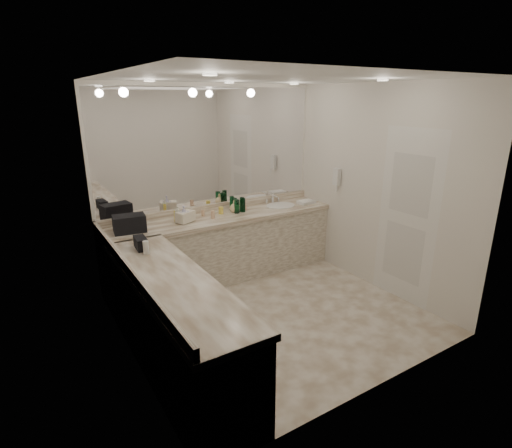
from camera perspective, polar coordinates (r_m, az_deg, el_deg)
floor at (r=4.79m, az=2.35°, el=-12.68°), size 3.20×3.20×0.00m
ceiling at (r=4.14m, az=2.82°, el=20.14°), size 3.20×3.20×0.00m
wall_back at (r=5.55m, az=-6.29°, el=5.92°), size 3.20×0.02×2.60m
wall_left at (r=3.66m, az=-18.56°, el=-1.11°), size 0.02×3.00×2.60m
wall_right at (r=5.34m, az=16.92°, el=4.78°), size 0.02×3.00×2.60m
vanity_back_base at (r=5.54m, az=-4.62°, el=-3.55°), size 3.20×0.60×0.84m
vanity_back_top at (r=5.39m, az=-4.69°, el=0.89°), size 3.20×0.64×0.06m
vanity_left_base at (r=3.84m, az=-11.64°, el=-14.15°), size 0.60×2.40×0.84m
vanity_left_top at (r=3.63m, az=-11.94°, el=-8.05°), size 0.64×2.42×0.06m
backsplash_back at (r=5.62m, az=-6.08°, el=2.39°), size 3.20×0.04×0.10m
backsplash_left at (r=3.79m, az=-17.75°, el=-6.09°), size 0.04×3.00×0.10m
mirror_back at (r=5.46m, az=-6.40°, el=10.78°), size 3.12×0.01×1.55m
mirror_left at (r=3.55m, az=-19.12°, el=6.21°), size 0.01×2.92×1.55m
sink at (r=5.87m, az=3.52°, el=2.57°), size 0.44×0.44×0.03m
faucet at (r=6.01m, az=2.37°, el=3.70°), size 0.24×0.16×0.14m
wall_phone at (r=5.77m, az=11.46°, el=6.62°), size 0.06×0.10×0.24m
door at (r=5.08m, az=20.77°, el=0.85°), size 0.02×0.82×2.10m
black_toiletry_bag at (r=4.92m, az=-17.64°, el=0.07°), size 0.39×0.27×0.21m
black_bag_spill at (r=4.35m, az=-16.14°, el=-2.61°), size 0.13×0.25×0.13m
cream_cosmetic_case at (r=5.14m, az=-10.06°, el=0.96°), size 0.27×0.22×0.13m
hand_towel at (r=6.03m, az=7.18°, el=3.14°), size 0.27×0.19×0.04m
lotion_left at (r=4.19m, az=-15.44°, el=-3.28°), size 0.06×0.06×0.14m
soap_bottle_a at (r=5.17m, az=-11.11°, el=1.40°), size 0.09×0.09×0.20m
soap_bottle_b at (r=5.12m, az=-10.26°, el=1.39°), size 0.11×0.11×0.22m
soap_bottle_c at (r=5.51m, az=-3.10°, el=2.55°), size 0.17×0.17×0.17m
green_bottle_0 at (r=5.53m, az=-2.00°, el=2.80°), size 0.06×0.06×0.20m
green_bottle_1 at (r=5.52m, az=-1.86°, el=2.71°), size 0.06×0.06×0.19m
green_bottle_2 at (r=5.57m, az=-3.07°, el=2.80°), size 0.07×0.07×0.19m
green_bottle_3 at (r=5.59m, az=-3.47°, el=2.95°), size 0.06×0.06×0.20m
green_bottle_4 at (r=5.47m, az=-2.76°, el=2.54°), size 0.07×0.07×0.19m
amenity_bottle_0 at (r=5.46m, az=-5.03°, el=1.95°), size 0.07×0.07×0.10m
amenity_bottle_1 at (r=5.59m, az=-3.24°, el=2.33°), size 0.04×0.04×0.09m
amenity_bottle_2 at (r=5.25m, az=-6.20°, el=1.34°), size 0.05×0.05×0.11m
amenity_bottle_3 at (r=5.65m, az=-1.55°, el=2.39°), size 0.04×0.04×0.06m
amenity_bottle_4 at (r=5.20m, az=-11.43°, el=1.12°), size 0.04×0.04×0.14m
amenity_bottle_5 at (r=4.96m, az=-16.28°, el=-0.49°), size 0.06×0.06×0.07m
amenity_bottle_6 at (r=5.39m, az=-7.59°, el=1.58°), size 0.04×0.04×0.08m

